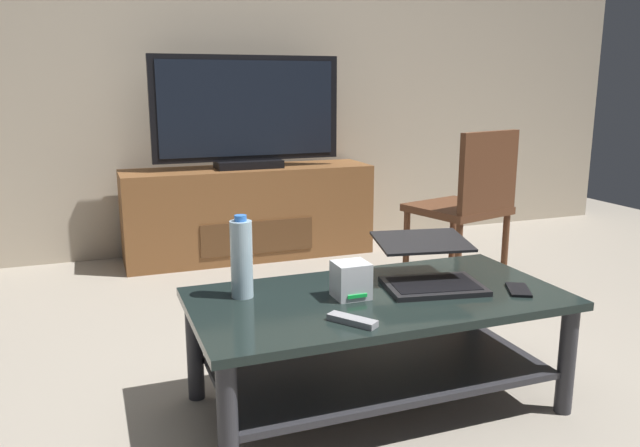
{
  "coord_description": "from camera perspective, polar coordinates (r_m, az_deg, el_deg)",
  "views": [
    {
      "loc": [
        -0.86,
        -1.89,
        1.13
      ],
      "look_at": [
        0.02,
        0.46,
        0.57
      ],
      "focal_mm": 35.08,
      "sensor_mm": 36.0,
      "label": 1
    }
  ],
  "objects": [
    {
      "name": "coffee_table",
      "position": [
        2.23,
        5.24,
        -9.56
      ],
      "size": [
        1.29,
        0.65,
        0.42
      ],
      "color": "black",
      "rests_on": "ground"
    },
    {
      "name": "back_wall",
      "position": [
        4.36,
        -9.45,
        16.06
      ],
      "size": [
        6.4,
        0.12,
        2.8
      ],
      "primitive_type": "cube",
      "color": "#B2A38C",
      "rests_on": "ground"
    },
    {
      "name": "television",
      "position": [
        4.05,
        -6.63,
        9.85
      ],
      "size": [
        1.21,
        0.2,
        0.71
      ],
      "color": "black",
      "rests_on": "media_cabinet"
    },
    {
      "name": "laptop",
      "position": [
        2.31,
        9.88,
        -3.97
      ],
      "size": [
        0.4,
        0.43,
        0.16
      ],
      "color": "black",
      "rests_on": "coffee_table"
    },
    {
      "name": "water_bottle_near",
      "position": [
        2.13,
        -7.17,
        -3.18
      ],
      "size": [
        0.08,
        0.08,
        0.29
      ],
      "color": "silver",
      "rests_on": "coffee_table"
    },
    {
      "name": "router_box",
      "position": [
        2.14,
        2.84,
        -5.16
      ],
      "size": [
        0.12,
        0.11,
        0.12
      ],
      "color": "silver",
      "rests_on": "coffee_table"
    },
    {
      "name": "media_cabinet",
      "position": [
        4.15,
        -6.48,
        1.01
      ],
      "size": [
        1.61,
        0.43,
        0.6
      ],
      "color": "brown",
      "rests_on": "ground"
    },
    {
      "name": "tv_remote",
      "position": [
        1.93,
        2.96,
        -8.82
      ],
      "size": [
        0.13,
        0.16,
        0.02
      ],
      "primitive_type": "cube",
      "rotation": [
        0.0,
        0.0,
        0.62
      ],
      "color": "#99999E",
      "rests_on": "coffee_table"
    },
    {
      "name": "ground_plane",
      "position": [
        2.37,
        3.69,
        -15.92
      ],
      "size": [
        7.68,
        7.68,
        0.0
      ],
      "primitive_type": "plane",
      "color": "#9E9384"
    },
    {
      "name": "cell_phone",
      "position": [
        2.32,
        17.66,
        -5.79
      ],
      "size": [
        0.13,
        0.16,
        0.01
      ],
      "primitive_type": "cube",
      "rotation": [
        0.0,
        0.0,
        -0.48
      ],
      "color": "black",
      "rests_on": "coffee_table"
    },
    {
      "name": "dining_chair",
      "position": [
        3.45,
        13.4,
        1.97
      ],
      "size": [
        0.54,
        0.54,
        0.89
      ],
      "color": "#59331E",
      "rests_on": "ground"
    }
  ]
}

